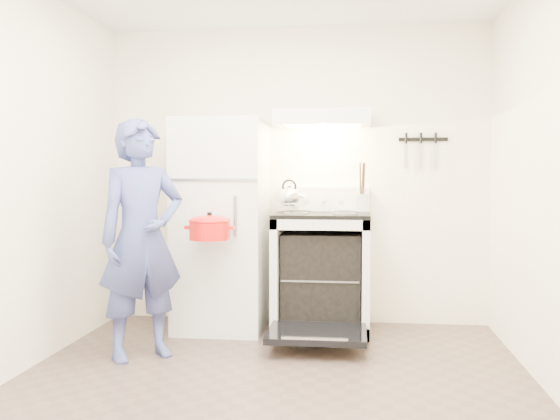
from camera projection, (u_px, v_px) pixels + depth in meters
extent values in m
plane|color=#4F3F38|center=(268.00, 392.00, 3.60)|extent=(3.60, 3.60, 0.00)
cube|color=white|center=(297.00, 176.00, 5.32)|extent=(3.20, 0.02, 2.50)
cube|color=silver|center=(222.00, 225.00, 5.06)|extent=(0.70, 0.70, 1.70)
cube|color=silver|center=(322.00, 274.00, 5.01)|extent=(0.76, 0.65, 0.92)
cube|color=black|center=(322.00, 215.00, 4.99)|extent=(0.76, 0.65, 0.03)
cube|color=silver|center=(324.00, 199.00, 5.26)|extent=(0.76, 0.07, 0.20)
cube|color=black|center=(317.00, 334.00, 4.44)|extent=(0.70, 0.54, 0.04)
cube|color=gray|center=(322.00, 276.00, 5.01)|extent=(0.60, 0.52, 0.01)
cube|color=silver|center=(323.00, 118.00, 5.02)|extent=(0.76, 0.50, 0.12)
cube|color=black|center=(423.00, 139.00, 5.16)|extent=(0.40, 0.02, 0.03)
cylinder|color=#81664A|center=(326.00, 274.00, 5.05)|extent=(0.31, 0.31, 0.02)
cylinder|color=silver|center=(362.00, 203.00, 4.74)|extent=(0.10, 0.10, 0.13)
imported|color=#32487E|center=(142.00, 239.00, 4.25)|extent=(0.71, 0.68, 1.64)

